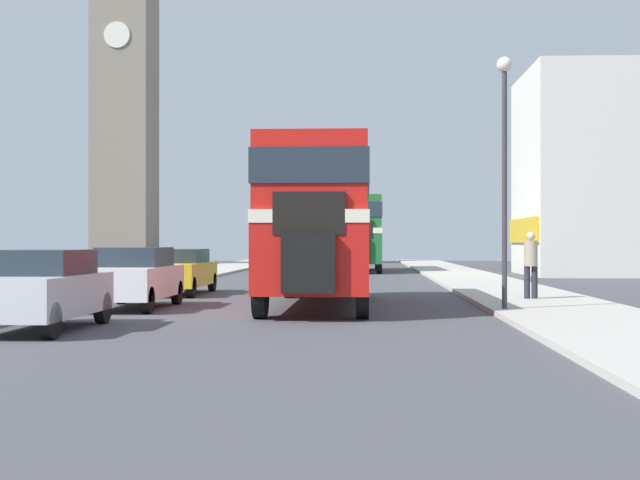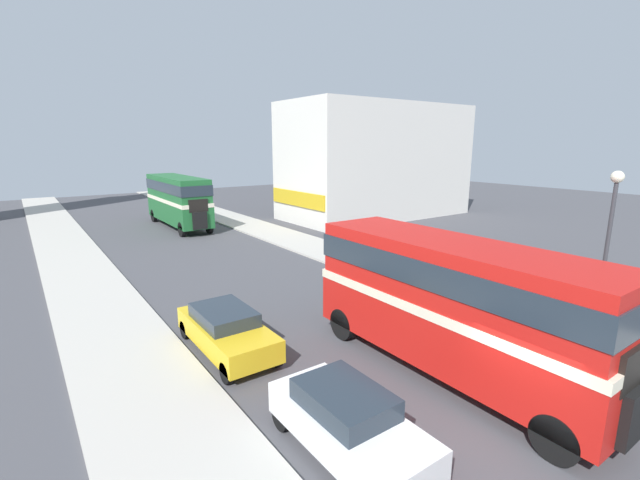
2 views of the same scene
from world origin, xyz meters
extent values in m
plane|color=#47474C|center=(0.00, 0.00, 0.00)|extent=(120.00, 120.00, 0.00)
cube|color=#B7B2A8|center=(6.75, 0.00, 0.06)|extent=(3.50, 120.00, 0.12)
cube|color=red|center=(0.93, 2.86, 1.30)|extent=(2.50, 9.25, 1.54)
cube|color=beige|center=(0.93, 2.86, 2.21)|extent=(2.53, 9.30, 0.28)
cube|color=red|center=(0.93, 2.86, 3.19)|extent=(2.45, 9.07, 1.68)
cube|color=#232D38|center=(0.93, 2.86, 3.28)|extent=(2.53, 9.16, 0.76)
cube|color=black|center=(0.93, -1.87, 1.22)|extent=(1.13, 0.20, 1.23)
cube|color=black|center=(0.93, -1.74, 2.27)|extent=(1.50, 0.12, 0.90)
cylinder|color=black|center=(-0.18, -0.88, 0.56)|extent=(0.28, 1.11, 1.11)
cylinder|color=black|center=(2.04, -0.88, 0.56)|extent=(0.28, 1.11, 1.11)
cylinder|color=black|center=(-0.18, 6.48, 0.56)|extent=(0.28, 1.11, 1.11)
cylinder|color=black|center=(2.04, 6.48, 0.56)|extent=(0.28, 1.11, 1.11)
cube|color=#1E602D|center=(1.78, 30.73, 1.33)|extent=(2.39, 9.58, 1.60)
cube|color=beige|center=(1.78, 30.73, 2.28)|extent=(2.41, 9.63, 0.29)
cube|color=#1E602D|center=(1.78, 30.73, 3.29)|extent=(2.34, 9.39, 1.75)
cube|color=#232D38|center=(1.78, 30.73, 3.38)|extent=(2.41, 9.49, 0.79)
cube|color=black|center=(1.78, 25.83, 1.25)|extent=(1.08, 0.20, 1.28)
cube|color=black|center=(1.78, 25.97, 2.33)|extent=(1.43, 0.12, 0.93)
cylinder|color=black|center=(0.73, 26.82, 0.56)|extent=(0.28, 1.11, 1.11)
cylinder|color=black|center=(2.83, 26.82, 0.56)|extent=(0.28, 1.11, 1.11)
cylinder|color=black|center=(0.73, 34.52, 0.56)|extent=(0.28, 1.11, 1.11)
cylinder|color=black|center=(2.83, 34.52, 0.56)|extent=(0.28, 1.11, 1.11)
cube|color=white|center=(-3.70, 1.85, 0.67)|extent=(1.71, 4.13, 0.77)
cube|color=#232D38|center=(-3.70, 2.02, 1.30)|extent=(1.50, 2.15, 0.48)
cylinder|color=black|center=(-2.95, 0.24, 0.32)|extent=(0.20, 0.64, 0.64)
cylinder|color=black|center=(-4.45, 3.47, 0.32)|extent=(0.20, 0.64, 0.64)
cylinder|color=black|center=(-2.95, 3.47, 0.32)|extent=(0.20, 0.64, 0.64)
cube|color=gold|center=(-3.89, 7.96, 0.65)|extent=(1.81, 4.50, 0.72)
cube|color=#232D38|center=(-3.89, 8.14, 1.23)|extent=(1.60, 2.34, 0.44)
cylinder|color=black|center=(-4.70, 6.16, 0.32)|extent=(0.20, 0.64, 0.64)
cylinder|color=black|center=(-3.09, 6.16, 0.32)|extent=(0.20, 0.64, 0.64)
cylinder|color=black|center=(-4.70, 9.76, 0.32)|extent=(0.20, 0.64, 0.64)
cylinder|color=black|center=(-3.09, 9.76, 0.32)|extent=(0.20, 0.64, 0.64)
cylinder|color=#282833|center=(6.54, 4.49, 0.56)|extent=(0.17, 0.17, 0.89)
cylinder|color=#282833|center=(6.74, 4.49, 0.56)|extent=(0.17, 0.17, 0.89)
cylinder|color=tan|center=(6.64, 4.49, 1.36)|extent=(0.37, 0.37, 0.70)
sphere|color=beige|center=(6.64, 4.49, 1.83)|extent=(0.24, 0.24, 0.24)
cylinder|color=#38383D|center=(5.34, 0.70, 2.87)|extent=(0.12, 0.12, 5.50)
sphere|color=#EFEACC|center=(5.34, 0.70, 5.80)|extent=(0.36, 0.36, 0.36)
cube|color=silver|center=(19.02, 25.68, 5.16)|extent=(17.61, 8.26, 10.32)
cube|color=gold|center=(10.16, 25.68, 2.27)|extent=(0.12, 7.84, 1.24)
camera|label=1|loc=(2.10, -20.17, 1.66)|focal=50.00mm
camera|label=2|loc=(-8.98, -4.46, 6.73)|focal=24.00mm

